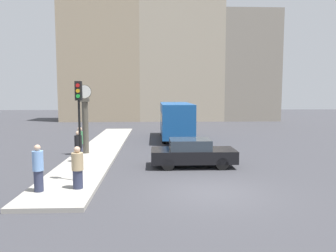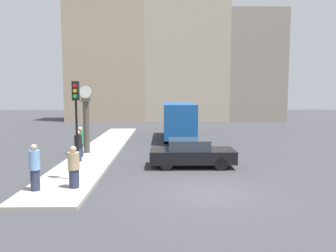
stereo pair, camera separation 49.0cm
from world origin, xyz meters
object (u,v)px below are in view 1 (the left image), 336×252
object	(u,v)px
sedan_car	(192,153)
traffic_light_near	(79,110)
bus_distant	(176,119)
pedestrian_black_jacket	(78,147)
street_clock	(85,121)
pedestrian_green_hoodie	(80,142)
pedestrian_blue_stripe	(38,168)
pedestrian_tan_coat	(78,168)

from	to	relation	value
sedan_car	traffic_light_near	distance (m)	6.29
bus_distant	pedestrian_black_jacket	bearing A→B (deg)	-121.44
bus_distant	traffic_light_near	distance (m)	13.99
sedan_car	street_clock	world-z (taller)	street_clock
street_clock	pedestrian_black_jacket	world-z (taller)	street_clock
street_clock	pedestrian_green_hoodie	world-z (taller)	street_clock
street_clock	pedestrian_green_hoodie	size ratio (longest dim) A/B	2.39
bus_distant	pedestrian_black_jacket	distance (m)	10.92
traffic_light_near	street_clock	size ratio (longest dim) A/B	1.00
traffic_light_near	pedestrian_black_jacket	distance (m)	4.43
pedestrian_black_jacket	bus_distant	bearing A→B (deg)	58.56
sedan_car	bus_distant	world-z (taller)	bus_distant
pedestrian_black_jacket	pedestrian_green_hoodie	bearing A→B (deg)	98.75
pedestrian_green_hoodie	pedestrian_black_jacket	bearing A→B (deg)	-81.25
pedestrian_black_jacket	pedestrian_blue_stripe	bearing A→B (deg)	-92.96
sedan_car	street_clock	distance (m)	6.90
pedestrian_black_jacket	pedestrian_blue_stripe	distance (m)	5.14
bus_distant	pedestrian_black_jacket	xyz separation A→B (m)	(-5.68, -9.29, -0.68)
bus_distant	pedestrian_blue_stripe	bearing A→B (deg)	-112.41
street_clock	pedestrian_blue_stripe	bearing A→B (deg)	-90.98
pedestrian_blue_stripe	street_clock	bearing A→B (deg)	89.02
bus_distant	traffic_light_near	size ratio (longest dim) A/B	1.82
pedestrian_green_hoodie	sedan_car	bearing A→B (deg)	-17.17
sedan_car	pedestrian_blue_stripe	xyz separation A→B (m)	(-6.13, -4.50, 0.31)
traffic_light_near	pedestrian_tan_coat	distance (m)	2.33
pedestrian_black_jacket	pedestrian_green_hoodie	size ratio (longest dim) A/B	0.96
street_clock	pedestrian_tan_coat	size ratio (longest dim) A/B	2.53
pedestrian_tan_coat	bus_distant	bearing A→B (deg)	71.88
traffic_light_near	pedestrian_green_hoodie	world-z (taller)	traffic_light_near
bus_distant	pedestrian_tan_coat	size ratio (longest dim) A/B	4.60
traffic_light_near	pedestrian_black_jacket	size ratio (longest dim) A/B	2.49
bus_distant	traffic_light_near	xyz separation A→B (m)	(-4.73, -13.09, 1.39)
traffic_light_near	pedestrian_green_hoodie	xyz separation A→B (m)	(-1.14, 5.03, -2.01)
street_clock	sedan_car	bearing A→B (deg)	-27.49
street_clock	pedestrian_blue_stripe	world-z (taller)	street_clock
street_clock	pedestrian_tan_coat	distance (m)	7.48
sedan_car	bus_distant	bearing A→B (deg)	91.05
traffic_light_near	street_clock	distance (m)	6.44
pedestrian_black_jacket	pedestrian_tan_coat	xyz separation A→B (m)	(1.07, -4.81, -0.02)
bus_distant	pedestrian_green_hoodie	size ratio (longest dim) A/B	4.34
traffic_light_near	pedestrian_green_hoodie	size ratio (longest dim) A/B	2.39
sedan_car	pedestrian_black_jacket	xyz separation A→B (m)	(-5.87, 0.63, 0.25)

